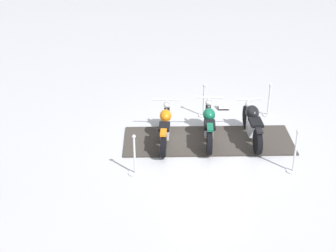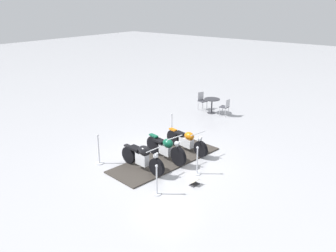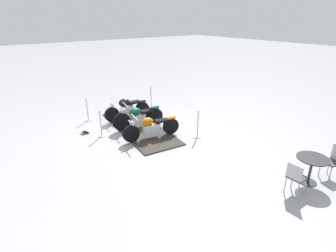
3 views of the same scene
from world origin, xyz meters
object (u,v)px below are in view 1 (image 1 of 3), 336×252
motorcycle_black (252,123)px  info_placard (223,107)px  stanchion_right_mid (204,105)px  stanchion_right_front (269,104)px  stanchion_left_front (295,158)px  motorcycle_forest (209,124)px  motorcycle_copper (165,126)px  stanchion_left_rear (135,161)px

motorcycle_black → info_placard: size_ratio=5.99×
motorcycle_black → stanchion_right_mid: 1.92m
stanchion_right_mid → motorcycle_black: bearing=-149.1°
stanchion_right_front → stanchion_left_front: size_ratio=0.89×
stanchion_left_front → motorcycle_forest: bearing=44.2°
motorcycle_forest → stanchion_right_front: 2.46m
stanchion_right_mid → stanchion_right_front: bearing=-96.5°
motorcycle_forest → motorcycle_copper: 1.16m
stanchion_left_rear → info_placard: 4.40m
stanchion_right_front → stanchion_left_front: (-3.09, 0.35, 0.02)m
info_placard → motorcycle_forest: bearing=-108.2°
motorcycle_forest → info_placard: motorcycle_forest is taller
motorcycle_forest → info_placard: bearing=-14.4°
motorcycle_copper → stanchion_left_front: bearing=-112.9°
info_placard → stanchion_left_rear: bearing=-125.9°
motorcycle_copper → stanchion_left_front: 3.47m
stanchion_left_front → motorcycle_black: bearing=19.2°
motorcycle_black → stanchion_left_rear: (-1.23, 3.24, -0.18)m
stanchion_left_front → stanchion_left_rear: stanchion_left_front is taller
motorcycle_forest → stanchion_left_front: 2.49m
motorcycle_forest → motorcycle_copper: bearing=93.3°
motorcycle_forest → stanchion_left_rear: 2.49m
stanchion_left_front → stanchion_right_mid: size_ratio=1.11×
stanchion_left_rear → info_placard: size_ratio=3.07×
info_placard → motorcycle_copper: bearing=-132.6°
motorcycle_black → stanchion_left_front: stanchion_left_front is taller
stanchion_left_front → stanchion_right_mid: bearing=25.3°
stanchion_right_front → stanchion_right_mid: bearing=83.5°
stanchion_left_front → info_placard: size_ratio=3.32×
stanchion_right_mid → motorcycle_copper: bearing=136.2°
motorcycle_black → stanchion_right_mid: stanchion_right_mid is taller
stanchion_right_front → motorcycle_black: bearing=147.0°
motorcycle_forest → stanchion_left_front: bearing=-125.6°
motorcycle_copper → stanchion_right_front: stanchion_right_front is taller
motorcycle_black → stanchion_right_mid: (1.65, 0.98, -0.16)m
motorcycle_black → stanchion_left_rear: bearing=115.4°
motorcycle_black → motorcycle_copper: bearing=88.2°
motorcycle_black → stanchion_left_rear: stanchion_left_rear is taller
motorcycle_black → stanchion_right_front: 1.71m
stanchion_right_front → info_placard: 1.38m
stanchion_left_front → stanchion_right_front: bearing=-6.5°
stanchion_right_mid → info_placard: bearing=-61.6°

